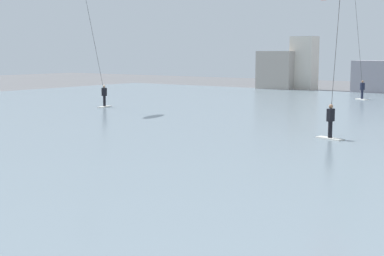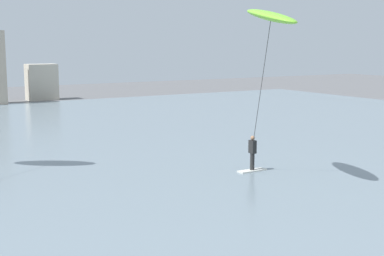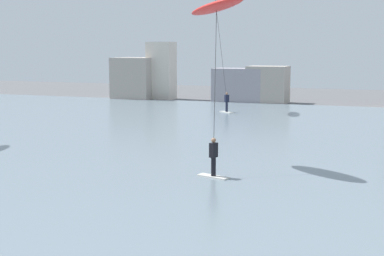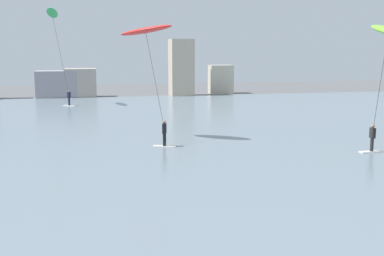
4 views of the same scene
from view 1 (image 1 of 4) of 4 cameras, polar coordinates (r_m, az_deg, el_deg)
The scene contains 1 object.
kitesurfer_red at distance 29.61m, azimuth 14.76°, elevation 12.48°, with size 3.76×4.64×7.55m.
Camera 1 is at (8.90, 0.44, 4.16)m, focal length 52.58 mm.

